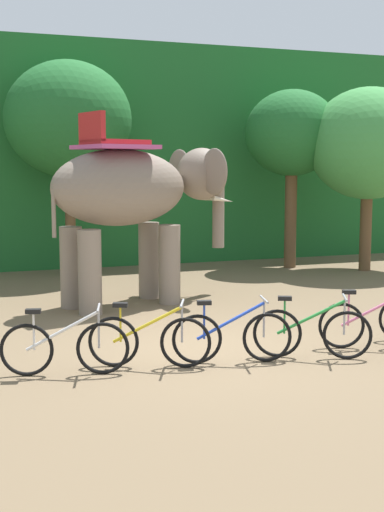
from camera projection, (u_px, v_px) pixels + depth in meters
ground_plane at (206, 349)px, 10.59m from camera, size 80.00×80.00×0.00m
foliage_hedge at (66, 156)px, 21.40m from camera, size 36.00×6.00×6.15m
tree_center at (68, 120)px, 17.30m from camera, size 3.16×3.16×5.38m
tree_right at (292, 135)px, 18.67m from camera, size 2.53×2.53×4.81m
tree_left at (368, 144)px, 18.15m from camera, size 3.15×3.15×4.81m
elephant at (135, 195)px, 13.80m from camera, size 4.24×2.61×3.78m
bike_white at (65, 347)px, 9.20m from camera, size 1.66×0.62×0.92m
bike_yellow at (149, 340)px, 9.56m from camera, size 1.59×0.78×0.92m
bike_blue at (232, 336)px, 9.78m from camera, size 1.67×0.60×0.92m
bike_green at (312, 332)px, 10.02m from camera, size 1.55×0.84×0.92m
bike_pink at (374, 324)px, 10.56m from camera, size 1.62×0.73×0.92m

